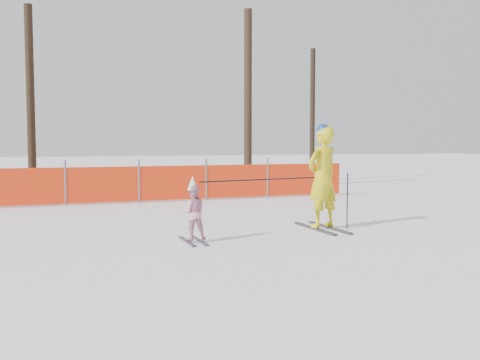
% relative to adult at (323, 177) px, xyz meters
% --- Properties ---
extents(ground, '(120.00, 120.00, 0.00)m').
position_rel_adult_xyz_m(ground, '(-1.63, -0.18, -1.05)').
color(ground, white).
rests_on(ground, ground).
extents(adult, '(0.84, 1.60, 2.09)m').
position_rel_adult_xyz_m(adult, '(0.00, 0.00, 0.00)').
color(adult, black).
rests_on(adult, ground).
extents(child, '(0.51, 0.94, 1.15)m').
position_rel_adult_xyz_m(child, '(-2.78, -0.41, -0.52)').
color(child, black).
rests_on(child, ground).
extents(ski_poles, '(3.12, 0.40, 1.13)m').
position_rel_adult_xyz_m(ski_poles, '(-0.83, -0.20, -0.16)').
color(ski_poles, black).
rests_on(ski_poles, ground).
extents(safety_fence, '(14.60, 0.06, 1.25)m').
position_rel_adult_xyz_m(safety_fence, '(-3.31, 5.94, -0.49)').
color(safety_fence, '#595960').
rests_on(safety_fence, ground).
extents(tree_trunks, '(11.94, 3.17, 6.56)m').
position_rel_adult_xyz_m(tree_trunks, '(0.61, 9.77, 2.08)').
color(tree_trunks, '#302115').
rests_on(tree_trunks, ground).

